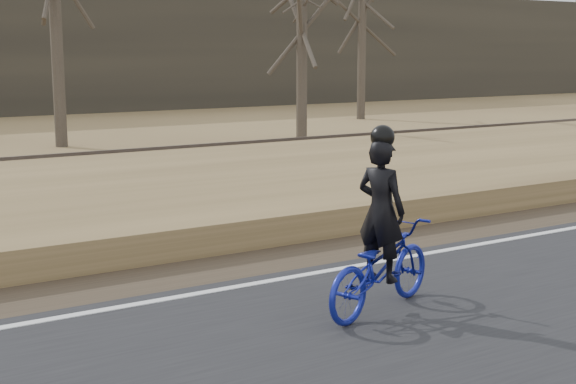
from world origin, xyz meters
TOP-DOWN VIEW (x-y plane):
  - ground at (0.00, 0.00)m, footprint 120.00×120.00m
  - edge_line at (0.00, 0.20)m, footprint 120.00×0.12m
  - shoulder at (0.00, 1.20)m, footprint 120.00×1.60m
  - cyclist at (2.94, -1.40)m, footprint 1.98×1.23m
  - bare_tree_center at (4.51, 16.02)m, footprint 0.36×0.36m
  - bare_tree_right at (11.73, 13.81)m, footprint 0.36×0.36m
  - bare_tree_far_right at (18.14, 19.13)m, footprint 0.36×0.36m

SIDE VIEW (x-z plane):
  - ground at x=0.00m, z-range 0.00..0.00m
  - shoulder at x=0.00m, z-range 0.00..0.04m
  - edge_line at x=0.00m, z-range 0.06..0.07m
  - cyclist at x=2.94m, z-range -0.32..1.73m
  - bare_tree_right at x=11.73m, z-range 0.00..7.09m
  - bare_tree_far_right at x=18.14m, z-range 0.00..7.93m
  - bare_tree_center at x=4.51m, z-range 0.00..8.12m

